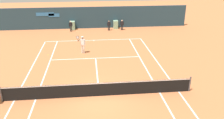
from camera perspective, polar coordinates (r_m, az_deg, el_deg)
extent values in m
plane|color=#C67042|center=(14.96, -3.20, -9.05)|extent=(80.00, 80.00, 0.00)
cube|color=white|center=(25.65, -4.53, 4.83)|extent=(10.60, 0.10, 0.01)
cube|color=white|center=(15.71, -23.16, -9.38)|extent=(0.10, 23.40, 0.01)
cube|color=white|center=(15.36, -18.48, -9.40)|extent=(0.10, 23.40, 0.01)
cube|color=white|center=(15.61, 11.78, -8.07)|extent=(0.10, 23.40, 0.01)
cube|color=white|center=(16.03, 16.26, -7.67)|extent=(0.10, 23.40, 0.01)
cube|color=white|center=(20.67, -4.10, 0.32)|extent=(8.00, 0.10, 0.01)
cube|color=white|center=(17.76, -3.73, -3.61)|extent=(0.10, 6.40, 0.01)
cube|color=white|center=(25.51, -4.52, 4.72)|extent=(0.10, 0.24, 0.01)
cylinder|color=#4C4C51|center=(15.68, -25.92, -7.68)|extent=(0.10, 0.10, 1.07)
cylinder|color=#4C4C51|center=(16.04, 18.80, -5.80)|extent=(0.10, 0.10, 1.07)
cube|color=black|center=(14.72, -3.24, -7.48)|extent=(12.00, 0.03, 0.95)
cube|color=white|center=(14.50, -3.28, -5.96)|extent=(12.00, 0.04, 0.06)
cube|color=#233D4C|center=(30.41, -4.91, 10.37)|extent=(25.00, 0.24, 2.77)
cube|color=#2D6BA8|center=(30.64, -16.31, 10.76)|extent=(2.23, 0.02, 0.44)
cube|color=#2D6BA8|center=(30.50, -14.25, 10.63)|extent=(1.38, 0.02, 0.44)
cube|color=#8CB793|center=(30.14, -9.83, 8.35)|extent=(0.62, 0.70, 1.07)
cube|color=#8CB793|center=(30.27, 0.91, 8.71)|extent=(0.57, 0.70, 1.04)
cylinder|color=white|center=(21.84, -7.01, 2.61)|extent=(0.13, 0.13, 0.82)
cylinder|color=white|center=(21.91, -7.46, 2.65)|extent=(0.13, 0.13, 0.82)
cube|color=white|center=(21.65, -7.33, 4.36)|extent=(0.42, 0.33, 0.57)
sphere|color=#8C664C|center=(21.53, -7.38, 5.37)|extent=(0.23, 0.23, 0.23)
cylinder|color=white|center=(21.50, -7.39, 5.59)|extent=(0.21, 0.21, 0.06)
cylinder|color=white|center=(21.58, -6.76, 4.21)|extent=(0.09, 0.09, 0.55)
cylinder|color=#8C664C|center=(21.43, -8.21, 4.78)|extent=(0.29, 0.55, 0.09)
cylinder|color=black|center=(21.15, -8.52, 4.84)|extent=(0.03, 0.03, 0.22)
torus|color=black|center=(21.08, -8.56, 5.48)|extent=(0.29, 0.14, 0.30)
cylinder|color=silver|center=(21.08, -8.56, 5.48)|extent=(0.24, 0.10, 0.26)
cylinder|color=black|center=(29.54, 2.63, 7.96)|extent=(0.11, 0.11, 0.67)
cylinder|color=black|center=(29.54, 2.33, 7.97)|extent=(0.11, 0.11, 0.67)
cube|color=black|center=(29.40, 2.50, 9.04)|extent=(0.32, 0.21, 0.47)
sphere|color=beige|center=(29.33, 2.51, 9.66)|extent=(0.18, 0.18, 0.18)
cylinder|color=black|center=(29.41, 2.87, 8.97)|extent=(0.07, 0.07, 0.45)
cylinder|color=black|center=(29.41, 2.13, 8.98)|extent=(0.07, 0.07, 0.45)
cylinder|color=black|center=(29.36, -0.64, 7.86)|extent=(0.10, 0.10, 0.64)
cylinder|color=black|center=(29.35, -0.92, 7.86)|extent=(0.10, 0.10, 0.64)
cube|color=black|center=(29.22, -0.78, 8.89)|extent=(0.30, 0.18, 0.45)
sphere|color=#8C664C|center=(29.15, -0.79, 9.49)|extent=(0.18, 0.18, 0.18)
cylinder|color=black|center=(29.23, -0.43, 8.84)|extent=(0.07, 0.07, 0.43)
cylinder|color=black|center=(29.22, -1.14, 8.83)|extent=(0.07, 0.07, 0.43)
cylinder|color=black|center=(29.34, -10.04, 7.54)|extent=(0.11, 0.11, 0.68)
cylinder|color=black|center=(29.33, -10.34, 7.51)|extent=(0.11, 0.11, 0.68)
cube|color=black|center=(29.19, -10.27, 8.61)|extent=(0.32, 0.21, 0.47)
sphere|color=beige|center=(29.11, -10.31, 9.24)|extent=(0.19, 0.19, 0.19)
cylinder|color=black|center=(29.21, -9.89, 8.58)|extent=(0.07, 0.07, 0.46)
cylinder|color=black|center=(29.19, -10.63, 8.51)|extent=(0.07, 0.07, 0.46)
sphere|color=#CCE033|center=(22.16, -15.66, 1.16)|extent=(0.07, 0.07, 0.07)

